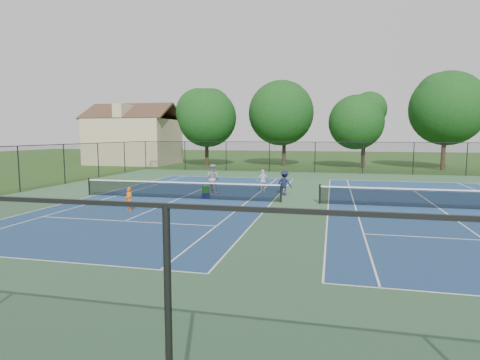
% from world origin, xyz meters
% --- Properties ---
extents(ground, '(140.00, 140.00, 0.00)m').
position_xyz_m(ground, '(0.00, 0.00, 0.00)').
color(ground, '#234716').
rests_on(ground, ground).
extents(court_pad, '(36.00, 36.00, 0.01)m').
position_xyz_m(court_pad, '(0.00, 0.00, 0.00)').
color(court_pad, '#30563A').
rests_on(court_pad, ground).
extents(tennis_court_left, '(12.00, 23.83, 1.07)m').
position_xyz_m(tennis_court_left, '(-7.00, 0.00, 0.10)').
color(tennis_court_left, navy).
rests_on(tennis_court_left, ground).
extents(tennis_court_right, '(12.00, 23.83, 1.07)m').
position_xyz_m(tennis_court_right, '(7.00, 0.00, 0.10)').
color(tennis_court_right, navy).
rests_on(tennis_court_right, ground).
extents(perimeter_fence, '(36.08, 36.08, 3.02)m').
position_xyz_m(perimeter_fence, '(0.00, 0.00, 1.60)').
color(perimeter_fence, black).
rests_on(perimeter_fence, ground).
extents(tree_back_a, '(6.80, 6.80, 9.15)m').
position_xyz_m(tree_back_a, '(-13.00, 24.00, 6.04)').
color(tree_back_a, '#2D2116').
rests_on(tree_back_a, ground).
extents(tree_back_b, '(7.60, 7.60, 10.03)m').
position_xyz_m(tree_back_b, '(-4.00, 26.00, 6.60)').
color(tree_back_b, '#2D2116').
rests_on(tree_back_b, ground).
extents(tree_back_c, '(6.00, 6.00, 8.40)m').
position_xyz_m(tree_back_c, '(5.00, 25.00, 5.48)').
color(tree_back_c, '#2D2116').
rests_on(tree_back_c, ground).
extents(tree_back_d, '(7.80, 7.80, 10.37)m').
position_xyz_m(tree_back_d, '(13.00, 24.00, 6.82)').
color(tree_back_d, '#2D2116').
rests_on(tree_back_d, ground).
extents(clapboard_house, '(10.80, 8.10, 7.65)m').
position_xyz_m(clapboard_house, '(-23.00, 25.00, 3.09)').
color(clapboard_house, tan).
rests_on(clapboard_house, ground).
extents(child_player, '(0.50, 0.41, 1.16)m').
position_xyz_m(child_player, '(-7.99, -4.17, 0.58)').
color(child_player, '#D55E0E').
rests_on(child_player, ground).
extents(instructor, '(1.09, 0.97, 1.87)m').
position_xyz_m(instructor, '(-5.74, 2.52, 0.93)').
color(instructor, '#969598').
rests_on(instructor, ground).
extents(bystander_a, '(0.94, 0.72, 1.48)m').
position_xyz_m(bystander_a, '(-2.69, 3.65, 0.74)').
color(bystander_a, silver).
rests_on(bystander_a, ground).
extents(bystander_b, '(1.14, 0.94, 1.53)m').
position_xyz_m(bystander_b, '(-1.17, 2.64, 0.77)').
color(bystander_b, '#161931').
rests_on(bystander_b, ground).
extents(ball_crate, '(0.44, 0.37, 0.31)m').
position_xyz_m(ball_crate, '(-5.54, 0.40, 0.16)').
color(ball_crate, '#16269C').
rests_on(ball_crate, ground).
extents(ball_hopper, '(0.40, 0.36, 0.40)m').
position_xyz_m(ball_hopper, '(-5.54, 0.40, 0.51)').
color(ball_hopper, green).
rests_on(ball_hopper, ball_crate).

